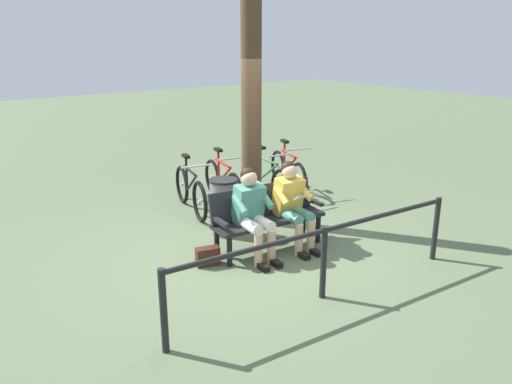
% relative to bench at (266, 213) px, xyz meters
% --- Properties ---
extents(ground_plane, '(40.00, 40.00, 0.00)m').
position_rel_bench_xyz_m(ground_plane, '(0.31, 0.07, -0.51)').
color(ground_plane, '#566647').
extents(bench, '(1.63, 0.61, 0.87)m').
position_rel_bench_xyz_m(bench, '(0.00, 0.00, 0.00)').
color(bench, black).
rests_on(bench, ground).
extents(person_reading, '(0.51, 0.79, 1.20)m').
position_rel_bench_xyz_m(person_reading, '(-0.31, 0.19, 0.16)').
color(person_reading, gold).
rests_on(person_reading, ground).
extents(person_companion, '(0.51, 0.79, 1.20)m').
position_rel_bench_xyz_m(person_companion, '(0.33, 0.14, 0.16)').
color(person_companion, '#4C8C7A').
rests_on(person_companion, ground).
extents(handbag, '(0.33, 0.21, 0.24)m').
position_rel_bench_xyz_m(handbag, '(0.95, 0.00, -0.39)').
color(handbag, '#3F1E14').
rests_on(handbag, ground).
extents(tree_trunk, '(0.31, 0.31, 3.79)m').
position_rel_bench_xyz_m(tree_trunk, '(-0.48, -0.98, 1.39)').
color(tree_trunk, '#4C3823').
rests_on(tree_trunk, ground).
extents(litter_bin, '(0.42, 0.42, 0.84)m').
position_rel_bench_xyz_m(litter_bin, '(0.18, -0.77, -0.09)').
color(litter_bin, slate).
rests_on(litter_bin, ground).
extents(bicycle_blue, '(0.65, 1.62, 0.94)m').
position_rel_bench_xyz_m(bicycle_blue, '(-1.99, -1.86, -0.15)').
color(bicycle_blue, black).
rests_on(bicycle_blue, ground).
extents(bicycle_red, '(0.48, 1.68, 0.94)m').
position_rel_bench_xyz_m(bicycle_red, '(-1.35, -1.72, -0.15)').
color(bicycle_red, black).
rests_on(bicycle_red, ground).
extents(bicycle_orange, '(0.51, 1.66, 0.94)m').
position_rel_bench_xyz_m(bicycle_orange, '(-0.61, -2.00, -0.15)').
color(bicycle_orange, black).
rests_on(bicycle_orange, ground).
extents(bicycle_purple, '(0.55, 1.65, 0.94)m').
position_rel_bench_xyz_m(bicycle_purple, '(0.09, -1.92, -0.15)').
color(bicycle_purple, black).
rests_on(bicycle_purple, ground).
extents(railing_fence, '(3.83, 0.36, 0.85)m').
position_rel_bench_xyz_m(railing_fence, '(0.36, 1.48, 0.11)').
color(railing_fence, black).
rests_on(railing_fence, ground).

